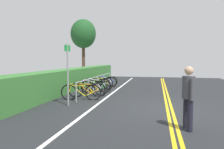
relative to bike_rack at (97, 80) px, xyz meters
name	(u,v)px	position (x,y,z in m)	size (l,w,h in m)	color
ground_plane	(170,110)	(-3.72, -3.81, -0.66)	(28.08, 10.75, 0.05)	#232628
centre_line_yellow_inner	(172,109)	(-3.72, -3.89, -0.63)	(25.27, 0.10, 0.00)	gold
centre_line_yellow_outer	(167,109)	(-3.72, -3.73, -0.63)	(25.27, 0.10, 0.00)	gold
bike_lane_stripe_white	(96,106)	(-3.72, -1.02, -0.63)	(25.27, 0.12, 0.00)	white
bike_rack	(97,80)	(0.00, 0.00, 0.00)	(6.50, 0.05, 0.84)	#9EA0A5
bicycle_0	(81,92)	(-2.73, -0.04, -0.28)	(0.46, 1.82, 0.75)	black
bicycle_1	(87,90)	(-1.88, -0.05, -0.30)	(0.69, 1.71, 0.72)	black
bicycle_2	(92,87)	(-1.21, -0.08, -0.26)	(0.58, 1.76, 0.79)	black
bicycle_3	(96,86)	(-0.43, -0.07, -0.32)	(0.47, 1.69, 0.68)	black
bicycle_4	(97,84)	(0.39, 0.14, -0.30)	(0.46, 1.73, 0.71)	black
bicycle_5	(101,83)	(1.10, 0.06, -0.29)	(0.62, 1.65, 0.73)	black
bicycle_6	(104,82)	(1.88, 0.03, -0.30)	(0.46, 1.66, 0.72)	black
bicycle_7	(106,81)	(2.70, 0.11, -0.32)	(0.56, 1.69, 0.68)	black
pedestrian	(188,94)	(-6.00, -4.14, 0.31)	(0.48, 0.32, 1.64)	#1E1E2D
sign_post_near	(68,69)	(-3.92, 0.06, 0.81)	(0.36, 0.09, 2.42)	gray
hedge_backdrop	(77,78)	(1.50, 1.76, -0.02)	(15.45, 1.13, 1.23)	#387533
tree_mid	(83,34)	(7.33, 3.39, 3.48)	(2.33, 2.33, 5.48)	#473323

